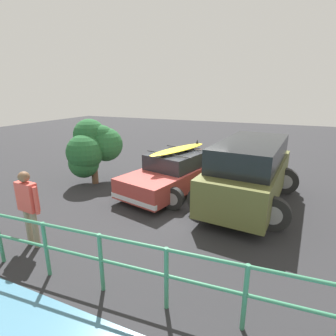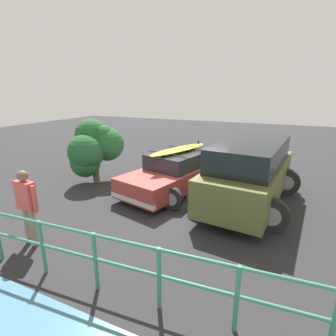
{
  "view_description": "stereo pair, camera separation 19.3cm",
  "coord_description": "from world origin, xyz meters",
  "px_view_note": "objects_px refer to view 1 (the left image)",
  "views": [
    {
      "loc": [
        -2.76,
        7.48,
        3.31
      ],
      "look_at": [
        0.41,
        0.13,
        0.95
      ],
      "focal_mm": 28.0,
      "sensor_mm": 36.0,
      "label": 1
    },
    {
      "loc": [
        -2.93,
        7.41,
        3.31
      ],
      "look_at": [
        0.41,
        0.13,
        0.95
      ],
      "focal_mm": 28.0,
      "sensor_mm": 36.0,
      "label": 2
    }
  ],
  "objects_px": {
    "person_bystander": "(28,202)",
    "bush_near_left": "(93,146)",
    "suv_car": "(249,171)",
    "sedan_car": "(176,172)"
  },
  "relations": [
    {
      "from": "person_bystander",
      "to": "bush_near_left",
      "type": "height_order",
      "value": "bush_near_left"
    },
    {
      "from": "bush_near_left",
      "to": "suv_car",
      "type": "bearing_deg",
      "value": -176.92
    },
    {
      "from": "person_bystander",
      "to": "bush_near_left",
      "type": "relative_size",
      "value": 0.73
    },
    {
      "from": "suv_car",
      "to": "person_bystander",
      "type": "bearing_deg",
      "value": 46.72
    },
    {
      "from": "sedan_car",
      "to": "person_bystander",
      "type": "xyz_separation_m",
      "value": [
        1.62,
        4.46,
        0.4
      ]
    },
    {
      "from": "sedan_car",
      "to": "bush_near_left",
      "type": "height_order",
      "value": "bush_near_left"
    },
    {
      "from": "suv_car",
      "to": "person_bystander",
      "type": "height_order",
      "value": "suv_car"
    },
    {
      "from": "suv_car",
      "to": "bush_near_left",
      "type": "height_order",
      "value": "bush_near_left"
    },
    {
      "from": "sedan_car",
      "to": "suv_car",
      "type": "relative_size",
      "value": 0.92
    },
    {
      "from": "suv_car",
      "to": "bush_near_left",
      "type": "relative_size",
      "value": 2.1
    }
  ]
}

